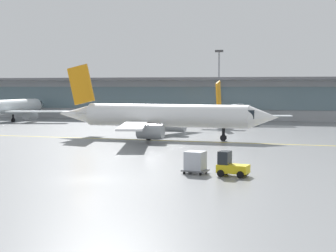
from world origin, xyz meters
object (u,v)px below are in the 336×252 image
at_px(taxiing_regional_jet, 164,116).
at_px(baggage_tug, 231,166).
at_px(apron_light_mast_1, 219,82).
at_px(gate_airplane_0, 8,107).
at_px(cargo_dolly_lead, 195,161).
at_px(gate_airplane_1, 231,112).

xyz_separation_m(taxiing_regional_jet, baggage_tug, (13.10, -28.85, -2.39)).
relative_size(taxiing_regional_jet, apron_light_mast_1, 2.13).
height_order(gate_airplane_0, baggage_tug, gate_airplane_0).
relative_size(gate_airplane_0, cargo_dolly_lead, 13.10).
relative_size(gate_airplane_1, cargo_dolly_lead, 10.99).
height_order(taxiing_regional_jet, baggage_tug, taxiing_regional_jet).
xyz_separation_m(gate_airplane_1, baggage_tug, (7.10, -59.31, -1.69)).
bearing_deg(gate_airplane_1, apron_light_mast_1, 25.77).
relative_size(baggage_tug, apron_light_mast_1, 0.18).
height_order(baggage_tug, apron_light_mast_1, apron_light_mast_1).
distance_m(gate_airplane_0, apron_light_mast_1, 45.97).
bearing_deg(cargo_dolly_lead, apron_light_mast_1, 107.57).
bearing_deg(taxiing_regional_jet, gate_airplane_1, 82.01).
distance_m(taxiing_regional_jet, cargo_dolly_lead, 30.02).
distance_m(gate_airplane_0, cargo_dolly_lead, 76.74).
distance_m(taxiing_regional_jet, apron_light_mast_1, 41.41).
distance_m(baggage_tug, apron_light_mast_1, 71.15).
height_order(baggage_tug, cargo_dolly_lead, baggage_tug).
bearing_deg(baggage_tug, gate_airplane_0, 144.88).
distance_m(gate_airplane_0, taxiing_regional_jet, 50.52).
xyz_separation_m(gate_airplane_0, gate_airplane_1, (47.77, 2.04, -0.50)).
height_order(gate_airplane_0, apron_light_mast_1, apron_light_mast_1).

